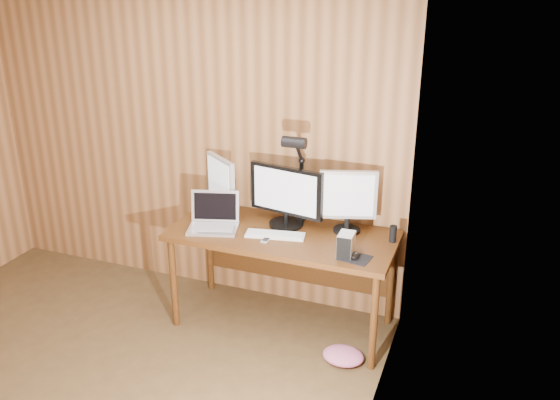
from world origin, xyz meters
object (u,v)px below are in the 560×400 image
Objects in this scene: monitor_center at (286,196)px; monitor_left at (221,183)px; mouse at (355,255)px; laptop at (214,219)px; keyboard at (275,235)px; desk_lamp at (297,166)px; monitor_right at (348,199)px; phone at (266,240)px; speaker at (393,234)px; desk at (286,244)px; hard_drive at (346,245)px.

monitor_center is 0.55m from monitor_left.
monitor_left reaches higher than mouse.
keyboard is (0.47, 0.01, -0.05)m from laptop.
monitor_left is 0.60× the size of desk_lamp.
monitor_center is 1.26× the size of monitor_right.
phone is (0.44, -0.08, -0.06)m from laptop.
laptop is 3.47× the size of speaker.
monitor_center is at bearing 169.13° from monitor_right.
laptop reaches higher than desk.
desk is 3.53× the size of monitor_right.
monitor_left is 0.64m from keyboard.
keyboard is 3.64× the size of speaker.
monitor_right is (0.44, 0.05, 0.01)m from monitor_center.
phone reaches higher than desk.
desk is at bearing -175.47° from speaker.
desk_lamp is (0.07, 0.03, 0.22)m from monitor_center.
hard_drive reaches higher than phone.
monitor_left is at bearing 159.16° from hard_drive.
keyboard is 0.51m from desk_lamp.
desk_lamp reaches higher than laptop.
monitor_right is 1.06× the size of keyboard.
hard_drive is (0.09, -0.37, -0.17)m from monitor_right.
desk_lamp reaches higher than keyboard.
hard_drive is at bearing -20.83° from monitor_center.
monitor_center is 3.66× the size of hard_drive.
monitor_right is at bearing 36.71° from monitor_left.
desk_lamp is at bearing 7.39° from laptop.
hard_drive reaches higher than desk.
laptop reaches higher than phone.
monitor_right is at bearing 102.28° from hard_drive.
mouse is 0.67× the size of hard_drive.
phone is at bearing 176.19° from hard_drive.
monitor_left is (-0.57, 0.13, 0.36)m from desk.
mouse is (0.57, -0.27, 0.14)m from desk.
monitor_center is 0.64m from hard_drive.
monitor_right reaches higher than monitor_center.
speaker is at bearing -7.01° from laptop.
monitor_right is 0.42m from desk_lamp.
mouse is (0.60, -0.34, -0.21)m from monitor_center.
laptop is 0.45m from phone.
hard_drive is at bearing -22.73° from keyboard.
speaker is at bearing 34.59° from monitor_left.
hard_drive reaches higher than mouse.
hard_drive is 0.57m from phone.
monitor_left is at bearing -176.74° from monitor_center.
monitor_right is at bearing 0.44° from desk_lamp.
monitor_right is 2.91× the size of hard_drive.
monitor_left reaches higher than hard_drive.
monitor_left reaches higher than laptop.
hard_drive is (1.01, -0.11, 0.02)m from laptop.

